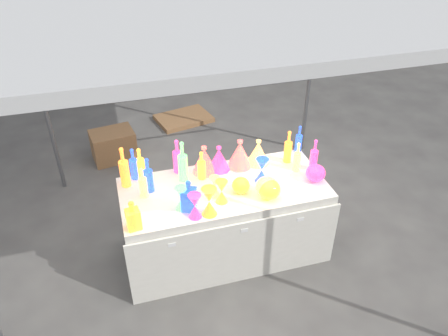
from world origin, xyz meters
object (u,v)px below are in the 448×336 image
object	(u,v)px
globe_0	(269,190)
cardboard_box_closed	(113,145)
hourglass_0	(209,202)
bottle_0	(140,163)
display_table	(224,220)
decanter_0	(133,215)
lampshade_0	(240,153)

from	to	relation	value
globe_0	cardboard_box_closed	bearing A→B (deg)	118.80
hourglass_0	globe_0	xyz separation A→B (m)	(0.54, 0.07, -0.05)
bottle_0	globe_0	xyz separation A→B (m)	(0.99, -0.60, -0.07)
display_table	bottle_0	world-z (taller)	bottle_0
hourglass_0	cardboard_box_closed	bearing A→B (deg)	106.50
cardboard_box_closed	bottle_0	bearing A→B (deg)	-91.21
decanter_0	cardboard_box_closed	bearing A→B (deg)	92.33
bottle_0	globe_0	size ratio (longest dim) A/B	1.58
cardboard_box_closed	globe_0	size ratio (longest dim) A/B	2.71
display_table	lampshade_0	bearing A→B (deg)	51.17
decanter_0	hourglass_0	xyz separation A→B (m)	(0.60, -0.00, -0.00)
decanter_0	hourglass_0	size ratio (longest dim) A/B	1.00
lampshade_0	decanter_0	bearing A→B (deg)	-164.97
decanter_0	hourglass_0	distance (m)	0.60
display_table	decanter_0	distance (m)	1.00
decanter_0	bottle_0	bearing A→B (deg)	78.55
display_table	cardboard_box_closed	size ratio (longest dim) A/B	3.55
display_table	decanter_0	xyz separation A→B (m)	(-0.81, -0.30, 0.50)
globe_0	lampshade_0	bearing A→B (deg)	99.66
lampshade_0	display_table	bearing A→B (deg)	-143.33
globe_0	display_table	bearing A→B (deg)	143.66
lampshade_0	hourglass_0	bearing A→B (deg)	-141.29
decanter_0	lampshade_0	world-z (taller)	lampshade_0
display_table	hourglass_0	distance (m)	0.63
decanter_0	globe_0	xyz separation A→B (m)	(1.13, 0.07, -0.05)
cardboard_box_closed	lampshade_0	distance (m)	2.13
hourglass_0	lampshade_0	world-z (taller)	lampshade_0
display_table	lampshade_0	size ratio (longest dim) A/B	6.75
cardboard_box_closed	hourglass_0	world-z (taller)	hourglass_0
cardboard_box_closed	globe_0	bearing A→B (deg)	-69.97
bottle_0	cardboard_box_closed	bearing A→B (deg)	97.56
hourglass_0	display_table	bearing A→B (deg)	55.22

